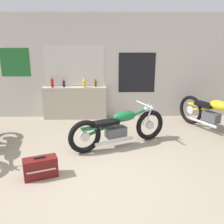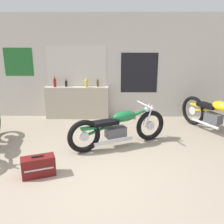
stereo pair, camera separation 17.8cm
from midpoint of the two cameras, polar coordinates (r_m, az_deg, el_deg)
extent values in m
plane|color=gray|center=(4.43, -2.75, -14.56)|extent=(24.00, 24.00, 0.00)
cube|color=beige|center=(7.22, -1.31, 9.79)|extent=(10.00, 0.06, 2.80)
cube|color=silver|center=(7.24, -6.99, 10.01)|extent=(1.55, 0.01, 1.01)
cube|color=beige|center=(7.23, -7.00, 10.00)|extent=(1.61, 0.01, 1.07)
cube|color=black|center=(7.24, 6.65, 8.45)|extent=(0.99, 0.01, 1.08)
cube|color=#23662D|center=(7.59, -19.04, 10.25)|extent=(0.78, 0.01, 0.75)
cube|color=#B7AD99|center=(7.29, -6.86, 2.07)|extent=(1.72, 0.28, 0.89)
cylinder|color=maroon|center=(7.24, -11.66, 6.18)|extent=(0.07, 0.07, 0.21)
cone|color=maroon|center=(7.21, -11.72, 7.21)|extent=(0.06, 0.06, 0.06)
cylinder|color=red|center=(7.21, -11.74, 7.53)|extent=(0.03, 0.03, 0.02)
cylinder|color=black|center=(7.23, -9.24, 6.07)|extent=(0.07, 0.07, 0.15)
cone|color=black|center=(7.21, -9.28, 6.82)|extent=(0.06, 0.06, 0.04)
cylinder|color=red|center=(7.21, -9.29, 7.05)|extent=(0.03, 0.03, 0.02)
cylinder|color=gold|center=(7.10, -4.87, 6.16)|extent=(0.09, 0.09, 0.18)
cone|color=gold|center=(7.07, -4.90, 7.10)|extent=(0.08, 0.08, 0.05)
cylinder|color=silver|center=(7.07, -4.90, 7.39)|extent=(0.04, 0.04, 0.02)
cylinder|color=#5B3814|center=(7.13, -2.41, 6.20)|extent=(0.06, 0.06, 0.17)
cone|color=#5B3814|center=(7.11, -2.42, 7.04)|extent=(0.05, 0.05, 0.05)
cylinder|color=gold|center=(7.11, -2.43, 7.30)|extent=(0.02, 0.02, 0.02)
torus|color=black|center=(7.09, 17.92, 0.31)|extent=(0.45, 0.69, 0.74)
cylinder|color=silver|center=(7.09, 17.92, 0.31)|extent=(0.16, 0.21, 0.21)
cube|color=#4C4C51|center=(6.70, 21.89, -1.25)|extent=(0.39, 0.46, 0.23)
cylinder|color=yellow|center=(6.63, 22.10, 0.61)|extent=(0.70, 1.16, 0.47)
ellipsoid|color=yellow|center=(6.49, 23.47, 1.13)|extent=(0.45, 0.54, 0.22)
cube|color=black|center=(6.75, 20.73, 1.32)|extent=(0.45, 0.54, 0.08)
cube|color=yellow|center=(6.99, 18.56, 1.54)|extent=(0.26, 0.32, 0.04)
cylinder|color=silver|center=(6.70, 20.32, -2.42)|extent=(0.45, 0.72, 0.06)
torus|color=black|center=(5.85, 9.17, -2.91)|extent=(0.66, 0.38, 0.68)
cylinder|color=silver|center=(5.85, 9.17, -2.91)|extent=(0.20, 0.15, 0.18)
torus|color=black|center=(5.21, -5.14, -5.30)|extent=(0.66, 0.38, 0.68)
cylinder|color=silver|center=(5.21, -5.14, -5.30)|extent=(0.20, 0.15, 0.18)
cube|color=#4C4C51|center=(5.46, 1.72, -4.35)|extent=(0.48, 0.38, 0.20)
cylinder|color=#196B38|center=(5.39, 1.74, -2.38)|extent=(1.29, 0.63, 0.42)
ellipsoid|color=#196B38|center=(5.44, 3.63, -0.94)|extent=(0.57, 0.44, 0.22)
cube|color=black|center=(5.29, -0.50, -2.35)|extent=(0.57, 0.44, 0.08)
cube|color=#196B38|center=(5.18, -4.22, -3.53)|extent=(0.34, 0.26, 0.04)
cylinder|color=silver|center=(5.78, 8.33, -0.55)|extent=(0.18, 0.11, 0.48)
cylinder|color=silver|center=(5.68, 8.97, -0.89)|extent=(0.18, 0.11, 0.48)
cylinder|color=silver|center=(5.62, 8.10, 1.56)|extent=(0.30, 0.59, 0.03)
sphere|color=silver|center=(5.68, 8.57, 0.65)|extent=(0.13, 0.13, 0.13)
cylinder|color=silver|center=(5.36, 1.32, -6.39)|extent=(0.79, 0.41, 0.06)
cube|color=maroon|center=(4.60, -14.66, -11.38)|extent=(0.59, 0.41, 0.34)
cube|color=silver|center=(4.50, -14.49, -12.09)|extent=(0.44, 0.17, 0.02)
cube|color=black|center=(4.52, -14.84, -9.31)|extent=(0.19, 0.09, 0.02)
camera|label=1|loc=(0.09, -89.08, 0.29)|focal=42.00mm
camera|label=2|loc=(0.09, 90.92, -0.29)|focal=42.00mm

